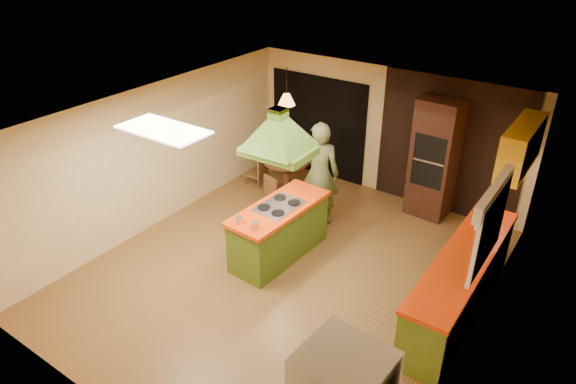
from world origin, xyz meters
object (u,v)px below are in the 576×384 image
Objects in this scene: kitchen_island at (279,231)px; canister_large at (480,224)px; man at (319,174)px; wall_oven at (434,159)px; dining_table at (287,169)px.

canister_large is (2.75, 1.08, 0.56)m from kitchen_island.
canister_large is at bearing 152.16° from man.
canister_large is (2.80, -0.18, 0.07)m from man.
kitchen_island is 0.85× the size of wall_oven.
wall_oven reaches higher than man.
kitchen_island is 3.12m from wall_oven.
wall_oven is (1.46, 2.68, 0.63)m from kitchen_island.
wall_oven is at bearing 64.54° from kitchen_island.
canister_large is at bearing 24.46° from kitchen_island.
man is 9.39× the size of canister_large.
man is at bearing -133.36° from wall_oven.
kitchen_island is 0.98× the size of man.
man reaches higher than canister_large.
man is 0.87× the size of wall_oven.
dining_table is (-1.13, 0.64, -0.47)m from man.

